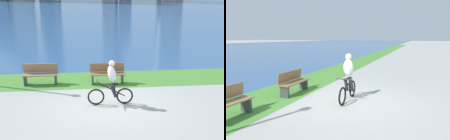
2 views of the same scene
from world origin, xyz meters
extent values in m
plane|color=#9E9E99|center=(0.00, 0.00, 0.00)|extent=(300.00, 300.00, 0.00)
cube|color=#478433|center=(0.00, 2.85, 0.00)|extent=(120.00, 2.38, 0.01)
cube|color=#2D568C|center=(0.00, 37.44, 0.00)|extent=(300.00, 66.80, 0.00)
torus|color=black|center=(-0.52, 0.01, 0.31)|extent=(0.61, 0.06, 0.61)
torus|color=black|center=(0.53, 0.01, 0.31)|extent=(0.61, 0.06, 0.61)
cylinder|color=black|center=(0.03, 0.01, 0.58)|extent=(1.02, 0.04, 0.59)
cylinder|color=black|center=(0.16, 0.01, 0.53)|extent=(0.04, 0.04, 0.46)
cube|color=black|center=(0.16, 0.01, 0.78)|extent=(0.24, 0.10, 0.05)
cylinder|color=black|center=(-0.47, 0.01, 0.86)|extent=(0.03, 0.52, 0.03)
ellipsoid|color=white|center=(0.06, 0.01, 1.16)|extent=(0.40, 0.36, 0.65)
sphere|color=beige|center=(0.06, 0.01, 1.54)|extent=(0.22, 0.22, 0.22)
cylinder|color=#26262D|center=(0.11, -0.09, 0.54)|extent=(0.27, 0.11, 0.49)
cylinder|color=#26262D|center=(0.11, 0.11, 0.54)|extent=(0.27, 0.11, 0.49)
cube|color=olive|center=(-2.82, 2.44, 0.45)|extent=(1.50, 0.45, 0.04)
cube|color=olive|center=(-2.82, 2.63, 0.70)|extent=(1.50, 0.11, 0.40)
cube|color=#38383D|center=(-2.17, 2.44, 0.23)|extent=(0.08, 0.37, 0.45)
cube|color=#38383D|center=(-3.47, 2.44, 0.23)|extent=(0.08, 0.37, 0.45)
cube|color=brown|center=(0.08, 2.26, 0.45)|extent=(1.50, 0.45, 0.04)
cube|color=brown|center=(0.08, 2.46, 0.70)|extent=(1.50, 0.11, 0.40)
cube|color=#38383D|center=(0.73, 2.26, 0.23)|extent=(0.08, 0.37, 0.45)
cube|color=#38383D|center=(-0.57, 2.26, 0.23)|extent=(0.08, 0.37, 0.45)
camera|label=1|loc=(-0.88, -9.80, 4.28)|focal=46.82mm
camera|label=2|loc=(-6.37, -2.23, 2.19)|focal=31.93mm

